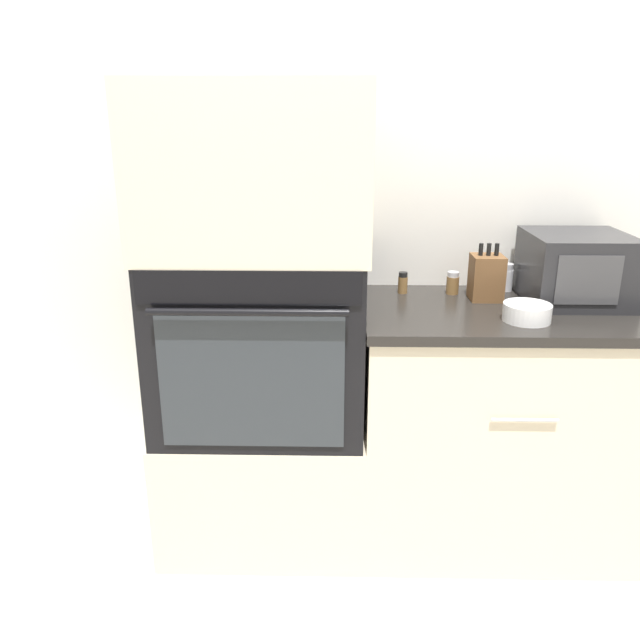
{
  "coord_description": "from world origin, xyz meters",
  "views": [
    {
      "loc": [
        -0.12,
        -1.86,
        1.6
      ],
      "look_at": [
        -0.16,
        0.21,
        0.92
      ],
      "focal_mm": 35.0,
      "sensor_mm": 36.0,
      "label": 1
    }
  ],
  "objects": [
    {
      "name": "oven_cabinet_base",
      "position": [
        -0.38,
        0.3,
        0.25
      ],
      "size": [
        0.76,
        0.6,
        0.5
      ],
      "color": "beige",
      "rests_on": "ground_plane"
    },
    {
      "name": "knife_block",
      "position": [
        0.45,
        0.41,
        1.02
      ],
      "size": [
        0.12,
        0.12,
        0.21
      ],
      "color": "brown",
      "rests_on": "counter_unit"
    },
    {
      "name": "wall_oven",
      "position": [
        -0.38,
        0.3,
        0.82
      ],
      "size": [
        0.74,
        0.64,
        0.65
      ],
      "color": "black",
      "rests_on": "oven_cabinet_base"
    },
    {
      "name": "microwave",
      "position": [
        0.77,
        0.39,
        1.06
      ],
      "size": [
        0.35,
        0.36,
        0.25
      ],
      "color": "#232326",
      "rests_on": "counter_unit"
    },
    {
      "name": "condiment_jar_mid",
      "position": [
        0.15,
        0.49,
        0.98
      ],
      "size": [
        0.04,
        0.04,
        0.08
      ],
      "color": "brown",
      "rests_on": "counter_unit"
    },
    {
      "name": "condiment_jar_far",
      "position": [
        0.47,
        0.52,
        0.98
      ],
      "size": [
        0.05,
        0.05,
        0.09
      ],
      "color": "brown",
      "rests_on": "counter_unit"
    },
    {
      "name": "oven_cabinet_upper",
      "position": [
        -0.38,
        0.3,
        1.42
      ],
      "size": [
        0.76,
        0.6,
        0.56
      ],
      "color": "beige",
      "rests_on": "wall_oven"
    },
    {
      "name": "bowl",
      "position": [
        0.53,
        0.15,
        0.97
      ],
      "size": [
        0.16,
        0.16,
        0.06
      ],
      "color": "white",
      "rests_on": "counter_unit"
    },
    {
      "name": "condiment_jar_back",
      "position": [
        0.56,
        0.53,
        0.99
      ],
      "size": [
        0.05,
        0.05,
        0.11
      ],
      "color": "silver",
      "rests_on": "counter_unit"
    },
    {
      "name": "ground_plane",
      "position": [
        0.0,
        0.0,
        0.0
      ],
      "size": [
        12.0,
        12.0,
        0.0
      ],
      "primitive_type": "plane",
      "color": "beige"
    },
    {
      "name": "wall_back",
      "position": [
        0.0,
        0.63,
        1.25
      ],
      "size": [
        8.0,
        0.05,
        2.5
      ],
      "color": "silver",
      "rests_on": "ground_plane"
    },
    {
      "name": "counter_unit",
      "position": [
        0.51,
        0.3,
        0.47
      ],
      "size": [
        1.04,
        0.63,
        0.94
      ],
      "color": "beige",
      "rests_on": "ground_plane"
    },
    {
      "name": "condiment_jar_near",
      "position": [
        0.34,
        0.48,
        0.98
      ],
      "size": [
        0.05,
        0.05,
        0.09
      ],
      "color": "brown",
      "rests_on": "counter_unit"
    }
  ]
}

